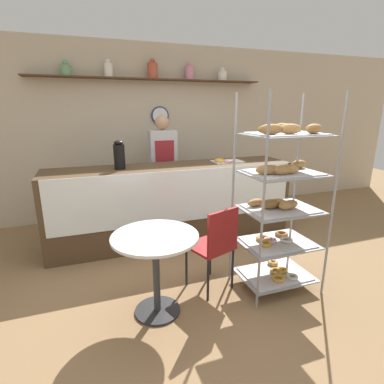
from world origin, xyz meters
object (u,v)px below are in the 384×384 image
(pastry_rack, at_px, (280,202))
(coffee_carafe, at_px, (119,155))
(cafe_chair, at_px, (216,242))
(donut_tray_counter, at_px, (224,161))
(person_worker, at_px, (163,167))
(cafe_table, at_px, (156,255))

(pastry_rack, xyz_separation_m, coffee_carafe, (-1.29, 1.45, 0.30))
(coffee_carafe, bearing_deg, cafe_chair, -61.91)
(coffee_carafe, height_order, donut_tray_counter, coffee_carafe)
(cafe_chair, bearing_deg, person_worker, -108.76)
(pastry_rack, bearing_deg, cafe_chair, 167.46)
(coffee_carafe, distance_m, donut_tray_counter, 1.41)
(pastry_rack, height_order, person_worker, pastry_rack)
(pastry_rack, xyz_separation_m, person_worker, (-0.61, 2.01, 0.01))
(person_worker, xyz_separation_m, cafe_table, (-0.58, -2.00, -0.35))
(donut_tray_counter, bearing_deg, cafe_table, -131.92)
(cafe_table, height_order, cafe_chair, cafe_chair)
(cafe_chair, xyz_separation_m, coffee_carafe, (-0.70, 1.32, 0.66))
(donut_tray_counter, bearing_deg, coffee_carafe, -179.57)
(pastry_rack, xyz_separation_m, donut_tray_counter, (0.11, 1.46, 0.15))
(cafe_table, height_order, donut_tray_counter, donut_tray_counter)
(cafe_table, bearing_deg, coffee_carafe, 93.92)
(cafe_table, distance_m, coffee_carafe, 1.58)
(cafe_table, bearing_deg, pastry_rack, -0.28)
(pastry_rack, height_order, cafe_table, pastry_rack)
(person_worker, height_order, donut_tray_counter, person_worker)
(person_worker, distance_m, donut_tray_counter, 0.92)
(person_worker, xyz_separation_m, cafe_chair, (0.03, -1.88, -0.38))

